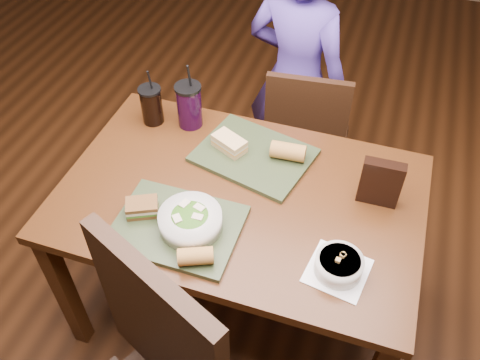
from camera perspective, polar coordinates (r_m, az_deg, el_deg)
The scene contains 15 objects.
ground at distance 2.44m, azimuth 0.00°, elevation -13.59°, with size 6.00×6.00×0.00m, color #381C0B.
dining_table at distance 1.90m, azimuth 0.00°, elevation -3.38°, with size 1.30×0.85×0.75m.
chair_far at distance 2.50m, azimuth 7.52°, elevation 5.04°, with size 0.41×0.41×0.86m.
diner at distance 2.48m, azimuth 6.28°, elevation 11.00°, with size 0.51×0.33×1.39m, color #4A348F.
tray_near at distance 1.73m, azimuth -7.06°, elevation -5.24°, with size 0.42×0.32×0.02m, color #29341C.
tray_far at distance 1.96m, azimuth 1.55°, elevation 2.79°, with size 0.42×0.32×0.02m, color #29341C.
salad_bowl at distance 1.69m, azimuth -5.60°, elevation -4.47°, with size 0.21×0.21×0.07m.
soup_bowl at distance 1.62m, azimuth 11.04°, elevation -9.34°, with size 0.21×0.21×0.07m.
sandwich_near at distance 1.76m, azimuth -10.92°, elevation -3.05°, with size 0.13×0.11×0.05m.
sandwich_far at distance 1.96m, azimuth -1.21°, elevation 4.14°, with size 0.15×0.12×0.05m.
baguette_near at distance 1.61m, azimuth -5.01°, elevation -8.52°, with size 0.06×0.06×0.11m, color #AD7533.
baguette_far at distance 1.92m, azimuth 5.42°, elevation 3.23°, with size 0.07×0.07×0.13m, color #AD7533.
cup_cola at distance 2.11m, azimuth -9.91°, elevation 8.31°, with size 0.09×0.09×0.25m.
cup_berry at distance 2.07m, azimuth -5.73°, elevation 8.35°, with size 0.11×0.11×0.29m.
chip_bag at distance 1.81m, azimuth 15.50°, elevation -0.31°, with size 0.14×0.04×0.18m, color black.
Camera 1 is at (0.39, -1.18, 2.09)m, focal length 38.00 mm.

